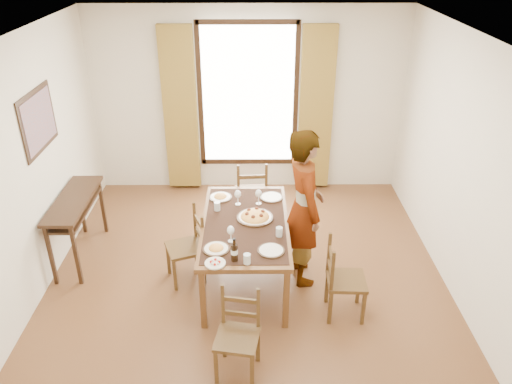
{
  "coord_description": "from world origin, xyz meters",
  "views": [
    {
      "loc": [
        0.06,
        -4.49,
        3.58
      ],
      "look_at": [
        0.1,
        0.37,
        1.0
      ],
      "focal_mm": 35.0,
      "sensor_mm": 36.0,
      "label": 1
    }
  ],
  "objects_px": {
    "console_table": "(75,207)",
    "man": "(304,208)",
    "dining_table": "(245,227)",
    "pasta_platter": "(255,215)"
  },
  "relations": [
    {
      "from": "console_table",
      "to": "man",
      "type": "bearing_deg",
      "value": -9.04
    },
    {
      "from": "dining_table",
      "to": "pasta_platter",
      "type": "xyz_separation_m",
      "value": [
        0.11,
        0.07,
        0.12
      ]
    },
    {
      "from": "dining_table",
      "to": "man",
      "type": "xyz_separation_m",
      "value": [
        0.64,
        0.05,
        0.21
      ]
    },
    {
      "from": "dining_table",
      "to": "pasta_platter",
      "type": "relative_size",
      "value": 4.25
    },
    {
      "from": "console_table",
      "to": "dining_table",
      "type": "relative_size",
      "value": 0.71
    },
    {
      "from": "console_table",
      "to": "pasta_platter",
      "type": "xyz_separation_m",
      "value": [
        2.12,
        -0.4,
        0.12
      ]
    },
    {
      "from": "console_table",
      "to": "man",
      "type": "height_order",
      "value": "man"
    },
    {
      "from": "dining_table",
      "to": "man",
      "type": "distance_m",
      "value": 0.67
    },
    {
      "from": "man",
      "to": "pasta_platter",
      "type": "distance_m",
      "value": 0.54
    },
    {
      "from": "console_table",
      "to": "dining_table",
      "type": "bearing_deg",
      "value": -13.15
    }
  ]
}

